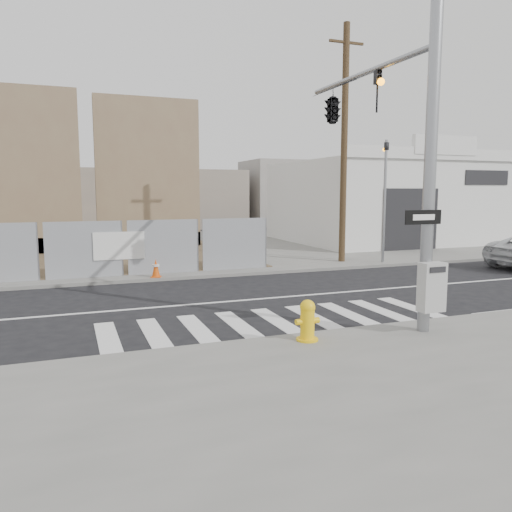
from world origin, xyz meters
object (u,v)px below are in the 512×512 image
object	(u,v)px
auto_shop	(386,202)
traffic_cone_d	(156,268)
fire_hydrant	(307,320)
signal_pole	(360,128)

from	to	relation	value
auto_shop	traffic_cone_d	xyz separation A→B (m)	(-15.83, -8.75, -2.09)
auto_shop	fire_hydrant	world-z (taller)	auto_shop
signal_pole	auto_shop	size ratio (longest dim) A/B	0.58
auto_shop	traffic_cone_d	distance (m)	18.20
signal_pole	auto_shop	distance (m)	19.04
auto_shop	traffic_cone_d	bearing A→B (deg)	-151.08
auto_shop	traffic_cone_d	size ratio (longest dim) A/B	18.17
fire_hydrant	signal_pole	bearing A→B (deg)	41.47
auto_shop	fire_hydrant	distance (m)	22.64
signal_pole	fire_hydrant	world-z (taller)	signal_pole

